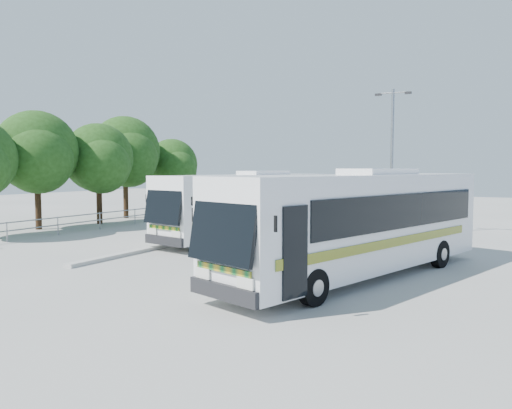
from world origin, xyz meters
The scene contains 10 objects.
ground centered at (0.00, 0.00, 0.00)m, with size 100.00×100.00×0.00m, color #A8A8A3.
kerb_divider centered at (-2.30, 2.00, 0.07)m, with size 0.40×16.00×0.15m, color #B2B2AD.
railing centered at (-10.00, 4.00, 0.74)m, with size 0.06×22.00×1.00m.
tree_far_b centered at (-13.02, 1.20, 4.57)m, with size 5.33×5.03×6.96m.
tree_far_c centered at (-12.12, 5.10, 4.26)m, with size 4.97×4.69×6.49m.
tree_far_d centered at (-13.31, 8.80, 4.82)m, with size 5.62×5.30×7.33m.
tree_far_e centered at (-12.63, 13.30, 3.89)m, with size 4.54×4.28×5.92m.
coach_main centered at (-0.23, 3.94, 1.79)m, with size 4.55×12.02×3.27m.
coach_adjacent centered at (7.38, -2.32, 1.86)m, with size 5.83×12.38×3.39m.
lamppost centered at (5.71, 8.70, 4.30)m, with size 1.90×0.26×7.79m.
Camera 1 is at (12.18, -18.30, 3.59)m, focal length 35.00 mm.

